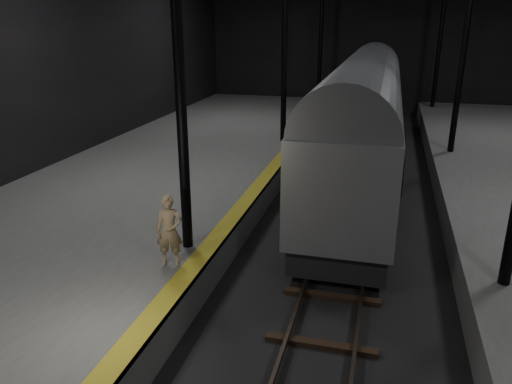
% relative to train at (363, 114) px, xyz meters
% --- Properties ---
extents(ground, '(44.00, 44.00, 0.00)m').
position_rel_train_xyz_m(ground, '(0.00, -5.85, -2.88)').
color(ground, black).
rests_on(ground, ground).
extents(platform_left, '(9.00, 43.80, 1.00)m').
position_rel_train_xyz_m(platform_left, '(-7.50, -5.85, -2.38)').
color(platform_left, '#4F4F4D').
rests_on(platform_left, ground).
extents(tactile_strip, '(0.50, 43.80, 0.01)m').
position_rel_train_xyz_m(tactile_strip, '(-3.25, -5.85, -1.87)').
color(tactile_strip, olive).
rests_on(tactile_strip, platform_left).
extents(track, '(2.40, 43.00, 0.24)m').
position_rel_train_xyz_m(track, '(0.00, -5.85, -2.81)').
color(track, '#3F3328').
rests_on(track, ground).
extents(train, '(2.89, 19.31, 5.16)m').
position_rel_train_xyz_m(train, '(0.00, 0.00, 0.00)').
color(train, '#AAAEB2').
rests_on(train, ground).
extents(woman, '(0.73, 0.57, 1.75)m').
position_rel_train_xyz_m(woman, '(-3.80, -10.91, -1.00)').
color(woman, '#957F5B').
rests_on(woman, platform_left).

